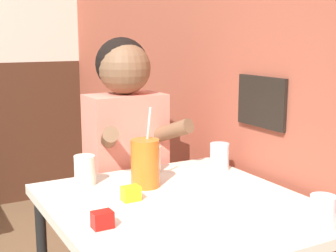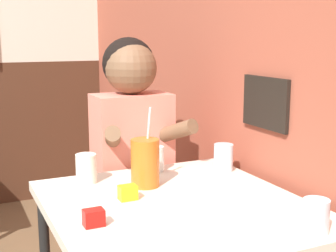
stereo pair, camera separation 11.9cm
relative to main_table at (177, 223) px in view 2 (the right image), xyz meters
The scene contains 10 objects.
brick_wall_right 1.35m from the main_table, 65.48° to the left, with size 0.08×4.65×2.70m.
main_table is the anchor object (origin of this frame).
person_seated 0.60m from the main_table, 83.79° to the left, with size 0.42×0.42×1.29m.
cocktail_pitcher 0.27m from the main_table, 97.67° to the left, with size 0.11×0.11×0.30m.
glass_near_pitcher 0.47m from the main_table, 56.97° to the right, with size 0.08×0.08×0.10m.
glass_center 0.41m from the main_table, 77.64° to the left, with size 0.08×0.08×0.10m.
glass_far_side 0.42m from the main_table, 122.21° to the left, with size 0.08×0.08×0.11m.
glass_by_brick 0.45m from the main_table, 37.63° to the left, with size 0.08×0.08×0.11m.
condiment_ketchup 0.33m from the main_table, 167.30° to the right, with size 0.06×0.04×0.05m.
condiment_mustard 0.20m from the main_table, 144.03° to the left, with size 0.06×0.04×0.05m.
Camera 2 is at (-0.01, -1.07, 1.29)m, focal length 50.00 mm.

